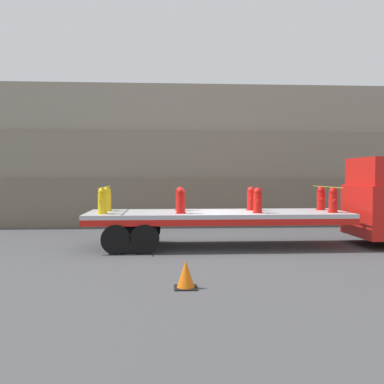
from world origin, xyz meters
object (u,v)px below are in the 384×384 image
(flatbed_trailer, at_px, (198,219))
(fire_hydrant_red_near_2, at_px, (258,201))
(fire_hydrant_red_near_1, at_px, (181,201))
(traffic_cone, at_px, (186,275))
(fire_hydrant_red_far_1, at_px, (180,199))
(fire_hydrant_yellow_far_0, at_px, (107,199))
(fire_hydrant_red_far_2, at_px, (251,199))
(fire_hydrant_red_near_3, at_px, (333,200))
(fire_hydrant_red_far_3, at_px, (321,199))
(fire_hydrant_yellow_near_0, at_px, (102,201))

(flatbed_trailer, height_order, fire_hydrant_red_near_2, fire_hydrant_red_near_2)
(fire_hydrant_red_near_1, relative_size, traffic_cone, 1.38)
(fire_hydrant_red_near_1, height_order, fire_hydrant_red_far_1, same)
(traffic_cone, bearing_deg, flatbed_trailer, 82.87)
(fire_hydrant_red_near_1, relative_size, fire_hydrant_red_near_2, 1.00)
(fire_hydrant_yellow_far_0, bearing_deg, fire_hydrant_red_far_2, 0.00)
(fire_hydrant_red_near_3, relative_size, fire_hydrant_red_far_3, 1.00)
(fire_hydrant_yellow_far_0, xyz_separation_m, fire_hydrant_red_near_3, (7.67, -1.13, 0.00))
(fire_hydrant_yellow_near_0, xyz_separation_m, fire_hydrant_red_near_1, (2.56, 0.00, 0.00))
(fire_hydrant_red_near_2, relative_size, fire_hydrant_red_far_2, 1.00)
(fire_hydrant_red_near_1, bearing_deg, fire_hydrant_red_far_3, 12.43)
(flatbed_trailer, xyz_separation_m, fire_hydrant_red_far_3, (4.50, 0.56, 0.65))
(fire_hydrant_red_near_2, bearing_deg, fire_hydrant_red_near_1, 180.00)
(fire_hydrant_red_near_3, bearing_deg, traffic_cone, -137.27)
(flatbed_trailer, relative_size, fire_hydrant_red_near_3, 10.50)
(traffic_cone, bearing_deg, fire_hydrant_red_far_1, 89.42)
(flatbed_trailer, relative_size, traffic_cone, 14.45)
(fire_hydrant_red_far_2, xyz_separation_m, fire_hydrant_red_far_3, (2.56, 0.00, 0.00))
(flatbed_trailer, height_order, traffic_cone, flatbed_trailer)
(fire_hydrant_yellow_near_0, xyz_separation_m, traffic_cone, (2.50, -4.78, -1.32))
(fire_hydrant_red_far_3, bearing_deg, fire_hydrant_yellow_near_0, -171.64)
(fire_hydrant_red_near_2, height_order, traffic_cone, fire_hydrant_red_near_2)
(fire_hydrant_yellow_near_0, height_order, fire_hydrant_red_near_3, same)
(fire_hydrant_yellow_far_0, distance_m, fire_hydrant_red_far_1, 2.56)
(flatbed_trailer, distance_m, fire_hydrant_red_near_2, 2.13)
(fire_hydrant_red_far_2, distance_m, fire_hydrant_red_far_3, 2.56)
(flatbed_trailer, relative_size, fire_hydrant_red_near_1, 10.50)
(fire_hydrant_red_near_2, bearing_deg, fire_hydrant_red_far_2, 90.00)
(fire_hydrant_red_far_2, xyz_separation_m, traffic_cone, (-2.62, -5.90, -1.32))
(flatbed_trailer, bearing_deg, fire_hydrant_yellow_near_0, -169.91)
(fire_hydrant_red_near_1, distance_m, fire_hydrant_red_far_2, 2.79)
(flatbed_trailer, xyz_separation_m, fire_hydrant_red_far_1, (-0.61, 0.56, 0.65))
(fire_hydrant_yellow_near_0, distance_m, fire_hydrant_red_far_1, 2.79)
(fire_hydrant_red_far_1, bearing_deg, fire_hydrant_yellow_far_0, 180.00)
(fire_hydrant_red_far_2, height_order, traffic_cone, fire_hydrant_red_far_2)
(fire_hydrant_red_far_1, bearing_deg, traffic_cone, -90.58)
(fire_hydrant_red_far_1, distance_m, traffic_cone, 6.05)
(fire_hydrant_red_far_1, distance_m, fire_hydrant_red_near_3, 5.23)
(fire_hydrant_yellow_near_0, xyz_separation_m, fire_hydrant_red_near_2, (5.11, 0.00, 0.00))
(fire_hydrant_red_far_1, relative_size, traffic_cone, 1.38)
(fire_hydrant_red_near_1, bearing_deg, fire_hydrant_yellow_far_0, 156.22)
(fire_hydrant_yellow_near_0, distance_m, fire_hydrant_red_near_1, 2.56)
(fire_hydrant_yellow_near_0, relative_size, fire_hydrant_red_far_1, 1.00)
(fire_hydrant_red_far_1, distance_m, fire_hydrant_red_far_3, 5.11)
(fire_hydrant_red_far_2, bearing_deg, traffic_cone, -113.90)
(fire_hydrant_red_far_1, relative_size, fire_hydrant_red_near_3, 1.00)
(traffic_cone, bearing_deg, fire_hydrant_red_near_1, 89.28)
(fire_hydrant_red_far_3, bearing_deg, flatbed_trailer, -172.87)
(fire_hydrant_red_far_1, height_order, fire_hydrant_red_far_2, same)
(fire_hydrant_yellow_near_0, relative_size, traffic_cone, 1.38)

